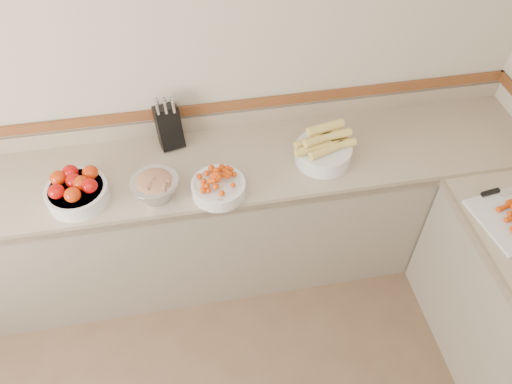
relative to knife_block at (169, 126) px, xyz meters
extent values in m
plane|color=#C1B69F|center=(0.04, 0.10, 0.27)|extent=(4.00, 0.00, 4.00)
cube|color=tan|center=(0.04, -0.22, -0.15)|extent=(4.00, 0.65, 0.04)
cube|color=gray|center=(0.04, -0.22, -0.60)|extent=(4.00, 0.63, 0.86)
cube|color=#7D6B54|center=(0.04, -0.54, -0.15)|extent=(4.00, 0.02, 0.04)
cube|color=tan|center=(0.04, 0.09, -0.08)|extent=(4.00, 0.02, 0.10)
cube|color=brown|center=(0.04, 0.09, 0.02)|extent=(4.00, 0.02, 0.06)
cube|color=black|center=(0.00, 0.00, -0.01)|extent=(0.16, 0.18, 0.26)
cylinder|color=silver|center=(-0.04, -0.03, 0.15)|extent=(0.02, 0.03, 0.07)
cylinder|color=silver|center=(0.00, -0.03, 0.15)|extent=(0.02, 0.03, 0.07)
cylinder|color=silver|center=(0.04, -0.03, 0.15)|extent=(0.02, 0.03, 0.07)
cylinder|color=silver|center=(-0.04, 0.00, 0.15)|extent=(0.02, 0.03, 0.07)
cylinder|color=silver|center=(0.00, 0.00, 0.15)|extent=(0.02, 0.03, 0.07)
cylinder|color=silver|center=(0.04, 0.00, 0.15)|extent=(0.02, 0.03, 0.07)
cylinder|color=silver|center=(-0.04, 0.02, 0.15)|extent=(0.02, 0.03, 0.07)
cylinder|color=silver|center=(0.00, 0.02, 0.15)|extent=(0.02, 0.03, 0.07)
cylinder|color=silver|center=(0.04, 0.02, 0.15)|extent=(0.02, 0.03, 0.07)
cylinder|color=silver|center=(-0.49, -0.35, -0.09)|extent=(0.31, 0.31, 0.08)
torus|color=silver|center=(-0.49, -0.35, -0.05)|extent=(0.32, 0.32, 0.01)
cylinder|color=white|center=(-0.49, -0.35, -0.05)|extent=(0.28, 0.28, 0.01)
ellipsoid|color=#B50A07|center=(-0.57, -0.39, -0.01)|extent=(0.08, 0.08, 0.07)
ellipsoid|color=red|center=(-0.49, -0.42, -0.01)|extent=(0.08, 0.08, 0.07)
ellipsoid|color=#B50A07|center=(-0.42, -0.38, -0.01)|extent=(0.08, 0.08, 0.07)
ellipsoid|color=red|center=(-0.57, -0.29, -0.01)|extent=(0.08, 0.08, 0.07)
ellipsoid|color=#B50A07|center=(-0.49, -0.33, -0.01)|extent=(0.08, 0.08, 0.07)
ellipsoid|color=red|center=(-0.42, -0.28, -0.01)|extent=(0.08, 0.08, 0.07)
ellipsoid|color=#B50A07|center=(-0.51, -0.26, -0.01)|extent=(0.08, 0.08, 0.07)
ellipsoid|color=red|center=(-0.46, -0.35, -0.01)|extent=(0.08, 0.08, 0.07)
cylinder|color=silver|center=(0.22, -0.43, -0.09)|extent=(0.28, 0.28, 0.07)
torus|color=silver|center=(0.22, -0.43, -0.06)|extent=(0.28, 0.28, 0.01)
cylinder|color=white|center=(0.22, -0.43, -0.06)|extent=(0.24, 0.24, 0.01)
sphere|color=#CD3C07|center=(0.17, -0.38, -0.03)|extent=(0.03, 0.03, 0.03)
sphere|color=#CD3C07|center=(0.21, -0.43, 0.00)|extent=(0.03, 0.03, 0.03)
sphere|color=#CD3C07|center=(0.23, -0.39, -0.01)|extent=(0.03, 0.03, 0.03)
sphere|color=#CD3C07|center=(0.23, -0.43, 0.01)|extent=(0.03, 0.03, 0.03)
sphere|color=#CD3C07|center=(0.19, -0.36, -0.03)|extent=(0.03, 0.03, 0.03)
sphere|color=#CD3C07|center=(0.20, -0.43, 0.01)|extent=(0.03, 0.03, 0.03)
sphere|color=#CD3C07|center=(0.28, -0.48, -0.03)|extent=(0.03, 0.03, 0.03)
sphere|color=#CD3C07|center=(0.22, -0.43, 0.01)|extent=(0.03, 0.03, 0.03)
sphere|color=#CD3C07|center=(0.16, -0.50, -0.03)|extent=(0.03, 0.03, 0.03)
sphere|color=#CD3C07|center=(0.30, -0.42, -0.03)|extent=(0.03, 0.03, 0.03)
sphere|color=#CD3C07|center=(0.20, -0.47, -0.01)|extent=(0.03, 0.03, 0.03)
sphere|color=#CD3C07|center=(0.24, -0.41, 0.00)|extent=(0.03, 0.03, 0.03)
sphere|color=#CD3C07|center=(0.21, -0.45, -0.01)|extent=(0.03, 0.03, 0.03)
sphere|color=#CD3C07|center=(0.17, -0.45, -0.01)|extent=(0.03, 0.03, 0.03)
sphere|color=#CD3C07|center=(0.18, -0.40, -0.02)|extent=(0.03, 0.03, 0.03)
sphere|color=#CD3C07|center=(0.18, -0.46, -0.02)|extent=(0.03, 0.03, 0.03)
sphere|color=#CD3C07|center=(0.20, -0.43, 0.01)|extent=(0.03, 0.03, 0.03)
sphere|color=#CD3C07|center=(0.16, -0.41, -0.02)|extent=(0.03, 0.03, 0.03)
sphere|color=#CD3C07|center=(0.12, -0.44, -0.03)|extent=(0.03, 0.03, 0.03)
sphere|color=#CD3C07|center=(0.22, -0.33, -0.04)|extent=(0.03, 0.03, 0.03)
sphere|color=#CD3C07|center=(0.29, -0.48, -0.03)|extent=(0.03, 0.03, 0.03)
sphere|color=#CD3C07|center=(0.26, -0.38, -0.02)|extent=(0.03, 0.03, 0.03)
sphere|color=#CD3C07|center=(0.24, -0.45, -0.01)|extent=(0.03, 0.03, 0.03)
sphere|color=#CD3C07|center=(0.17, -0.45, -0.01)|extent=(0.03, 0.03, 0.03)
sphere|color=#CD3C07|center=(0.28, -0.41, -0.02)|extent=(0.03, 0.03, 0.03)
sphere|color=#CD3C07|center=(0.24, -0.47, -0.01)|extent=(0.03, 0.03, 0.03)
sphere|color=#CD3C07|center=(0.24, -0.40, -0.01)|extent=(0.03, 0.03, 0.03)
sphere|color=#CD3C07|center=(0.23, -0.36, -0.03)|extent=(0.03, 0.03, 0.03)
sphere|color=#CD3C07|center=(0.20, -0.44, 0.00)|extent=(0.03, 0.03, 0.03)
sphere|color=#CD3C07|center=(0.23, -0.43, 0.00)|extent=(0.03, 0.03, 0.03)
sphere|color=#CD3C07|center=(0.25, -0.49, -0.03)|extent=(0.03, 0.03, 0.03)
sphere|color=#CD3C07|center=(0.15, -0.46, -0.02)|extent=(0.03, 0.03, 0.03)
sphere|color=#CD3C07|center=(0.13, -0.39, -0.03)|extent=(0.03, 0.03, 0.03)
sphere|color=#CD3C07|center=(0.25, -0.43, 0.00)|extent=(0.03, 0.03, 0.03)
sphere|color=#CD3C07|center=(0.24, -0.42, -0.01)|extent=(0.03, 0.03, 0.03)
sphere|color=#CD3C07|center=(0.18, -0.43, -0.01)|extent=(0.03, 0.03, 0.03)
sphere|color=#CD3C07|center=(0.20, -0.44, -0.01)|extent=(0.03, 0.03, 0.03)
sphere|color=#CD3C07|center=(0.27, -0.38, -0.02)|extent=(0.03, 0.03, 0.03)
sphere|color=#CD3C07|center=(0.23, -0.36, -0.02)|extent=(0.03, 0.03, 0.03)
sphere|color=#CD3C07|center=(0.21, -0.43, 0.01)|extent=(0.03, 0.03, 0.03)
sphere|color=#CD3C07|center=(0.20, -0.44, -0.01)|extent=(0.03, 0.03, 0.03)
sphere|color=#CD3C07|center=(0.18, -0.41, -0.02)|extent=(0.03, 0.03, 0.03)
cylinder|color=silver|center=(0.81, -0.29, -0.08)|extent=(0.31, 0.31, 0.09)
torus|color=silver|center=(0.81, -0.29, -0.04)|extent=(0.31, 0.31, 0.01)
cylinder|color=#D9BB5A|center=(0.74, -0.31, -0.01)|extent=(0.21, 0.09, 0.05)
cylinder|color=#D9BB5A|center=(0.81, -0.33, -0.01)|extent=(0.21, 0.11, 0.05)
cylinder|color=#D9BB5A|center=(0.88, -0.30, -0.01)|extent=(0.21, 0.06, 0.05)
cylinder|color=#D9BB5A|center=(0.75, -0.25, -0.01)|extent=(0.21, 0.10, 0.05)
cylinder|color=#D9BB5A|center=(0.85, -0.23, -0.01)|extent=(0.21, 0.05, 0.05)
cylinder|color=#D9BB5A|center=(0.79, -0.29, 0.03)|extent=(0.21, 0.11, 0.05)
cylinder|color=#D9BB5A|center=(0.86, -0.27, 0.03)|extent=(0.21, 0.07, 0.05)
cylinder|color=#D9BB5A|center=(0.82, -0.26, 0.08)|extent=(0.21, 0.09, 0.05)
cylinder|color=#B2B2BA|center=(-0.10, -0.40, -0.07)|extent=(0.25, 0.25, 0.11)
torus|color=#B2B2BA|center=(-0.10, -0.40, -0.02)|extent=(0.25, 0.25, 0.01)
ellipsoid|color=#A9133B|center=(-0.10, -0.40, -0.03)|extent=(0.20, 0.20, 0.07)
cube|color=#A9133B|center=(-0.11, -0.40, -0.01)|extent=(0.02, 0.02, 0.02)
cube|color=#8BAD54|center=(-0.13, -0.46, 0.00)|extent=(0.02, 0.02, 0.02)
cube|color=#A9133B|center=(-0.05, -0.44, 0.00)|extent=(0.02, 0.02, 0.02)
cube|color=#8BAD54|center=(-0.09, -0.42, -0.01)|extent=(0.02, 0.02, 0.02)
cube|color=#A9133B|center=(-0.11, -0.40, 0.00)|extent=(0.02, 0.02, 0.02)
cube|color=#8BAD54|center=(-0.12, -0.43, 0.00)|extent=(0.02, 0.02, 0.02)
cube|color=#A9133B|center=(-0.05, -0.43, -0.01)|extent=(0.02, 0.02, 0.02)
cube|color=#8BAD54|center=(-0.03, -0.42, -0.01)|extent=(0.02, 0.02, 0.02)
cube|color=#A9133B|center=(-0.17, -0.41, -0.01)|extent=(0.02, 0.02, 0.02)
cube|color=#8BAD54|center=(-0.10, -0.40, 0.01)|extent=(0.02, 0.02, 0.02)
cube|color=#A9133B|center=(-0.03, -0.43, 0.00)|extent=(0.02, 0.02, 0.02)
cube|color=#8BAD54|center=(-0.05, -0.46, 0.00)|extent=(0.02, 0.02, 0.02)
cube|color=#A9133B|center=(-0.10, -0.40, -0.01)|extent=(0.02, 0.02, 0.02)
cube|color=#8BAD54|center=(-0.14, -0.39, -0.01)|extent=(0.02, 0.02, 0.02)
cube|color=black|center=(1.59, -0.70, -0.10)|extent=(0.10, 0.04, 0.02)
camera|label=1|loc=(0.09, -2.18, 1.78)|focal=35.00mm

